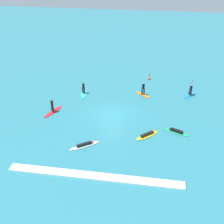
{
  "coord_description": "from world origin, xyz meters",
  "views": [
    {
      "loc": [
        4.25,
        -28.16,
        18.03
      ],
      "look_at": [
        0.0,
        0.0,
        0.5
      ],
      "focal_mm": 44.9,
      "sensor_mm": 36.0,
      "label": 1
    }
  ],
  "objects_px": {
    "surfer_on_teal_board": "(84,91)",
    "marker_buoy": "(149,78)",
    "surfer_on_orange_board": "(143,92)",
    "surfer_on_white_board": "(85,145)",
    "surfer_on_green_board": "(176,131)",
    "surfer_on_blue_board": "(190,92)",
    "surfer_on_red_board": "(53,109)",
    "surfer_on_yellow_board": "(147,135)"
  },
  "relations": [
    {
      "from": "marker_buoy",
      "to": "surfer_on_blue_board",
      "type": "bearing_deg",
      "value": -37.37
    },
    {
      "from": "marker_buoy",
      "to": "surfer_on_orange_board",
      "type": "bearing_deg",
      "value": -97.03
    },
    {
      "from": "surfer_on_red_board",
      "to": "surfer_on_orange_board",
      "type": "bearing_deg",
      "value": -38.87
    },
    {
      "from": "surfer_on_yellow_board",
      "to": "surfer_on_red_board",
      "type": "height_order",
      "value": "surfer_on_red_board"
    },
    {
      "from": "surfer_on_teal_board",
      "to": "marker_buoy",
      "type": "relative_size",
      "value": 2.39
    },
    {
      "from": "surfer_on_blue_board",
      "to": "surfer_on_teal_board",
      "type": "bearing_deg",
      "value": 141.57
    },
    {
      "from": "surfer_on_green_board",
      "to": "surfer_on_white_board",
      "type": "height_order",
      "value": "surfer_on_green_board"
    },
    {
      "from": "surfer_on_green_board",
      "to": "surfer_on_blue_board",
      "type": "height_order",
      "value": "surfer_on_blue_board"
    },
    {
      "from": "surfer_on_green_board",
      "to": "surfer_on_red_board",
      "type": "height_order",
      "value": "surfer_on_red_board"
    },
    {
      "from": "surfer_on_red_board",
      "to": "surfer_on_teal_board",
      "type": "xyz_separation_m",
      "value": [
        2.63,
        5.29,
        -0.03
      ]
    },
    {
      "from": "surfer_on_blue_board",
      "to": "surfer_on_red_board",
      "type": "xyz_separation_m",
      "value": [
        -17.03,
        -6.92,
        -0.07
      ]
    },
    {
      "from": "surfer_on_blue_board",
      "to": "marker_buoy",
      "type": "distance_m",
      "value": 7.19
    },
    {
      "from": "surfer_on_yellow_board",
      "to": "surfer_on_blue_board",
      "type": "distance_m",
      "value": 11.46
    },
    {
      "from": "surfer_on_red_board",
      "to": "surfer_on_orange_board",
      "type": "xyz_separation_m",
      "value": [
        10.68,
        6.07,
        0.09
      ]
    },
    {
      "from": "surfer_on_yellow_board",
      "to": "surfer_on_blue_board",
      "type": "xyz_separation_m",
      "value": [
        5.37,
        10.12,
        0.34
      ]
    },
    {
      "from": "surfer_on_white_board",
      "to": "surfer_on_teal_board",
      "type": "xyz_separation_m",
      "value": [
        -2.77,
        11.2,
        0.24
      ]
    },
    {
      "from": "surfer_on_green_board",
      "to": "surfer_on_blue_board",
      "type": "xyz_separation_m",
      "value": [
        2.25,
        9.01,
        0.33
      ]
    },
    {
      "from": "surfer_on_yellow_board",
      "to": "surfer_on_red_board",
      "type": "bearing_deg",
      "value": 122.68
    },
    {
      "from": "surfer_on_orange_board",
      "to": "marker_buoy",
      "type": "distance_m",
      "value": 5.26
    },
    {
      "from": "surfer_on_orange_board",
      "to": "marker_buoy",
      "type": "bearing_deg",
      "value": -58.89
    },
    {
      "from": "surfer_on_blue_board",
      "to": "surfer_on_teal_board",
      "type": "relative_size",
      "value": 0.78
    },
    {
      "from": "surfer_on_blue_board",
      "to": "surfer_on_green_board",
      "type": "bearing_deg",
      "value": -148.92
    },
    {
      "from": "surfer_on_white_board",
      "to": "surfer_on_blue_board",
      "type": "bearing_deg",
      "value": 13.02
    },
    {
      "from": "surfer_on_teal_board",
      "to": "marker_buoy",
      "type": "xyz_separation_m",
      "value": [
        8.7,
        5.99,
        -0.21
      ]
    },
    {
      "from": "surfer_on_green_board",
      "to": "marker_buoy",
      "type": "relative_size",
      "value": 2.33
    },
    {
      "from": "surfer_on_teal_board",
      "to": "surfer_on_red_board",
      "type": "bearing_deg",
      "value": -32.71
    },
    {
      "from": "surfer_on_red_board",
      "to": "marker_buoy",
      "type": "relative_size",
      "value": 2.54
    },
    {
      "from": "surfer_on_white_board",
      "to": "marker_buoy",
      "type": "bearing_deg",
      "value": 36.2
    },
    {
      "from": "surfer_on_white_board",
      "to": "surfer_on_blue_board",
      "type": "relative_size",
      "value": 1.27
    },
    {
      "from": "surfer_on_orange_board",
      "to": "surfer_on_white_board",
      "type": "bearing_deg",
      "value": 104.31
    },
    {
      "from": "surfer_on_green_board",
      "to": "marker_buoy",
      "type": "xyz_separation_m",
      "value": [
        -3.45,
        13.37,
        0.01
      ]
    },
    {
      "from": "surfer_on_green_board",
      "to": "surfer_on_yellow_board",
      "type": "relative_size",
      "value": 1.16
    },
    {
      "from": "surfer_on_red_board",
      "to": "surfer_on_yellow_board",
      "type": "bearing_deg",
      "value": -83.82
    },
    {
      "from": "surfer_on_green_board",
      "to": "surfer_on_red_board",
      "type": "bearing_deg",
      "value": 15.26
    },
    {
      "from": "surfer_on_green_board",
      "to": "surfer_on_yellow_board",
      "type": "distance_m",
      "value": 3.3
    },
    {
      "from": "surfer_on_blue_board",
      "to": "surfer_on_red_board",
      "type": "relative_size",
      "value": 0.73
    },
    {
      "from": "surfer_on_green_board",
      "to": "marker_buoy",
      "type": "height_order",
      "value": "marker_buoy"
    },
    {
      "from": "marker_buoy",
      "to": "surfer_on_white_board",
      "type": "bearing_deg",
      "value": -109.05
    },
    {
      "from": "surfer_on_red_board",
      "to": "marker_buoy",
      "type": "bearing_deg",
      "value": -23.6
    },
    {
      "from": "surfer_on_green_board",
      "to": "surfer_on_white_board",
      "type": "relative_size",
      "value": 0.99
    },
    {
      "from": "surfer_on_red_board",
      "to": "surfer_on_white_board",
      "type": "bearing_deg",
      "value": -116.08
    },
    {
      "from": "marker_buoy",
      "to": "surfer_on_teal_board",
      "type": "bearing_deg",
      "value": -145.46
    }
  ]
}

